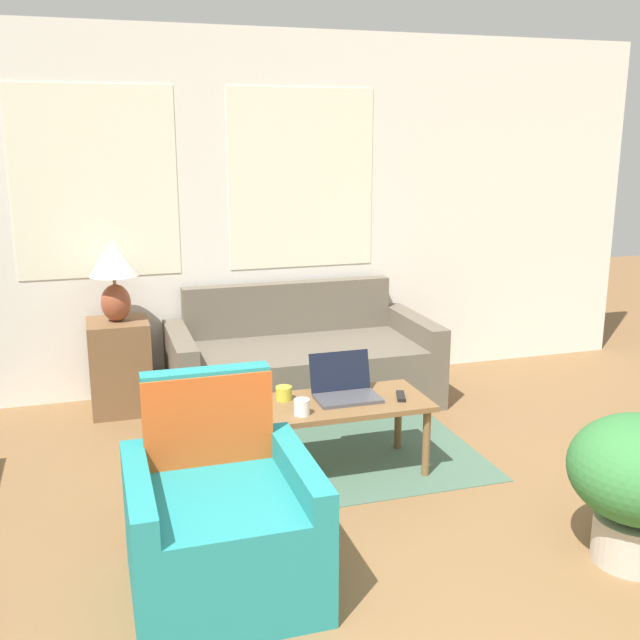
% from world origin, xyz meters
% --- Properties ---
extents(wall_back, '(6.85, 0.06, 2.60)m').
position_xyz_m(wall_back, '(-0.00, 3.69, 1.31)').
color(wall_back, white).
rests_on(wall_back, ground_plane).
extents(rug, '(1.74, 1.97, 0.01)m').
position_xyz_m(rug, '(0.40, 2.58, 0.00)').
color(rug, '#476651').
rests_on(rug, ground_plane).
extents(couch, '(1.85, 0.90, 0.81)m').
position_xyz_m(couch, '(0.50, 3.22, 0.26)').
color(couch, '#665B4C').
rests_on(couch, ground_plane).
extents(armchair, '(0.76, 0.76, 0.88)m').
position_xyz_m(armchair, '(-0.45, 1.11, 0.28)').
color(armchair, teal).
rests_on(armchair, ground_plane).
extents(side_table, '(0.41, 0.41, 0.64)m').
position_xyz_m(side_table, '(-0.75, 3.38, 0.32)').
color(side_table, brown).
rests_on(side_table, ground_plane).
extents(table_lamp, '(0.33, 0.33, 0.55)m').
position_xyz_m(table_lamp, '(-0.75, 3.38, 0.99)').
color(table_lamp, brown).
rests_on(table_lamp, side_table).
extents(coffee_table, '(0.97, 0.50, 0.42)m').
position_xyz_m(coffee_table, '(0.40, 2.01, 0.37)').
color(coffee_table, brown).
rests_on(coffee_table, ground_plane).
extents(laptop, '(0.36, 0.29, 0.24)m').
position_xyz_m(laptop, '(0.43, 2.06, 0.48)').
color(laptop, '#47474C').
rests_on(laptop, coffee_table).
extents(cup_navy, '(0.09, 0.09, 0.08)m').
position_xyz_m(cup_navy, '(0.09, 2.12, 0.46)').
color(cup_navy, gold).
rests_on(cup_navy, coffee_table).
extents(cup_yellow, '(0.09, 0.09, 0.09)m').
position_xyz_m(cup_yellow, '(0.13, 1.87, 0.47)').
color(cup_yellow, white).
rests_on(cup_yellow, coffee_table).
extents(tv_remote, '(0.09, 0.16, 0.02)m').
position_xyz_m(tv_remote, '(0.73, 1.96, 0.43)').
color(tv_remote, black).
rests_on(tv_remote, coffee_table).
extents(potted_plant, '(0.63, 0.63, 0.68)m').
position_xyz_m(potted_plant, '(1.35, 0.74, 0.41)').
color(potted_plant, '#BCB2A3').
rests_on(potted_plant, ground_plane).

